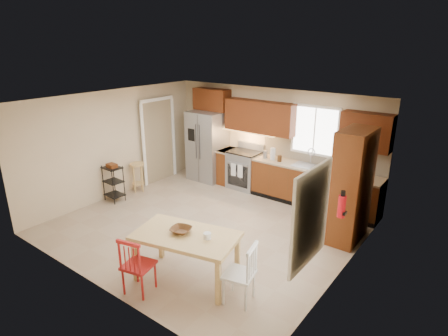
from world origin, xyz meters
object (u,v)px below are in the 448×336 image
dining_table (187,257)px  utility_cart (114,183)px  refrigerator (207,146)px  table_bowl (181,233)px  fire_extinguisher (342,206)px  chair_white (239,273)px  bar_stool (138,177)px  range_stove (245,170)px  chair_red (138,264)px  table_jar (207,237)px  pantry (352,187)px  soap_bottle (322,166)px

dining_table → utility_cart: 3.60m
refrigerator → utility_cart: bearing=-108.2°
table_bowl → utility_cart: (-3.29, 1.22, -0.34)m
fire_extinguisher → dining_table: fire_extinguisher is taller
chair_white → bar_stool: size_ratio=1.27×
dining_table → chair_white: (0.95, 0.05, 0.08)m
range_stove → chair_white: (2.39, -3.67, -0.00)m
chair_red → utility_cart: 3.57m
table_jar → range_stove: bearing=116.1°
bar_stool → chair_red: bearing=-22.6°
fire_extinguisher → pantry: bearing=100.8°
chair_red → dining_table: bearing=48.3°
chair_red → utility_cart: chair_red is taller
utility_cart → bar_stool: bearing=93.1°
pantry → table_jar: size_ratio=15.80×
soap_bottle → chair_red: soap_bottle is taller
range_stove → chair_white: range_stove is taller
utility_cart → chair_red: bearing=-28.6°
chair_red → bar_stool: 3.99m
dining_table → chair_red: 0.74m
dining_table → table_jar: 0.55m
pantry → fire_extinguisher: size_ratio=5.83×
refrigerator → chair_red: refrigerator is taller
dining_table → bar_stool: bearing=136.8°
pantry → chair_white: bearing=-102.5°
bar_stool → table_bowl: bearing=-12.6°
dining_table → fire_extinguisher: bearing=30.6°
dining_table → table_jar: table_jar is taller
chair_red → chair_white: size_ratio=1.00×
pantry → chair_red: bearing=-119.2°
range_stove → table_jar: bearing=-63.9°
chair_white → range_stove: bearing=19.6°
fire_extinguisher → table_bowl: bearing=-137.5°
dining_table → chair_white: size_ratio=1.70×
chair_red → bar_stool: size_ratio=1.27×
fire_extinguisher → refrigerator: bearing=155.5°
table_bowl → chair_red: bearing=-111.2°
chair_white → table_bowl: bearing=79.3°
fire_extinguisher → table_bowl: size_ratio=1.14×
refrigerator → chair_white: refrigerator is taller
range_stove → table_bowl: bearing=-70.2°
chair_white → fire_extinguisher: bearing=-39.3°
refrigerator → pantry: bearing=-12.6°
range_stove → chair_white: size_ratio=1.00×
range_stove → bar_stool: size_ratio=1.28×
soap_bottle → refrigerator: bearing=179.5°
fire_extinguisher → chair_red: (-2.09, -2.34, -0.64)m
pantry → utility_cart: pantry is taller
table_jar → bar_stool: (-3.73, 1.84, -0.44)m
pantry → table_jar: bearing=-114.5°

